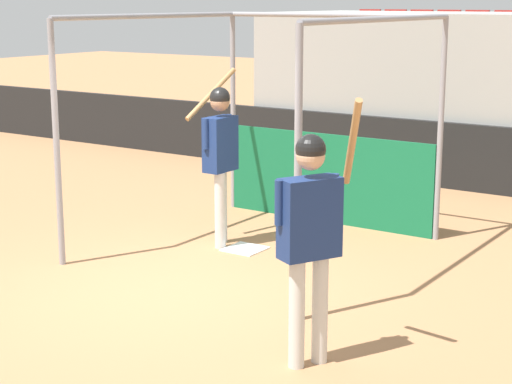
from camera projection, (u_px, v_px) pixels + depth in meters
The scene contains 7 objects.
ground_plane at pixel (173, 290), 8.74m from camera, with size 60.00×60.00×0.00m, color #A8754C.
outfield_wall at pixel (420, 153), 13.64m from camera, with size 24.00×0.12×1.04m.
bleacher_section at pixel (461, 91), 14.80m from camera, with size 6.50×3.20×2.72m.
batting_cage at pixel (302, 139), 10.64m from camera, with size 3.15×3.38×2.74m.
home_plate at pixel (245, 249), 10.17m from camera, with size 0.44×0.44×0.02m.
player_batter at pixel (220, 149), 10.11m from camera, with size 0.56×0.93×2.08m.
player_waiting at pixel (311, 225), 6.72m from camera, with size 0.59×0.84×2.19m.
Camera 1 is at (5.35, -6.41, 2.90)m, focal length 60.00 mm.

